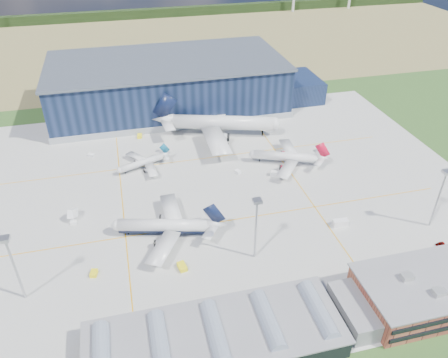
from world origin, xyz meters
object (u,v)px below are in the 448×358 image
gse_cart_a (238,172)px  light_mast_east (441,190)px  gse_tug_b (94,273)px  light_mast_west (12,259)px  gse_van_a (340,223)px  airliner_regional (142,160)px  gse_tug_a (182,267)px  car_a (440,244)px  airstair (73,215)px  airliner_red (286,152)px  gse_tug_c (140,136)px  ops_building (438,289)px  airliner_widebody (222,116)px  airliner_navy (163,220)px  gse_cart_b (91,155)px  light_mast_center (256,219)px  gse_van_b (276,174)px  car_b (409,270)px  hangar (173,86)px

gse_cart_a → light_mast_east: bearing=-65.3°
gse_cart_a → gse_tug_b: bearing=-166.2°
light_mast_west → gse_van_a: bearing=4.2°
light_mast_west → airliner_regional: 75.77m
light_mast_west → gse_tug_a: size_ratio=6.01×
light_mast_west → car_a: (132.15, -9.84, -14.87)m
airstair → airliner_red: bearing=28.7°
gse_tug_c → gse_van_a: bearing=-44.9°
ops_building → gse_van_a: ops_building is taller
airliner_widebody → gse_tug_a: bearing=-94.9°
airliner_navy → gse_cart_b: 66.26m
light_mast_center → gse_tug_a: bearing=179.0°
gse_tug_c → light_mast_west: bearing=-105.8°
light_mast_west → airliner_widebody: 117.12m
gse_van_b → car_b: 65.26m
hangar → gse_tug_b: 128.47m
light_mast_east → airstair: light_mast_east is taller
gse_tug_b → gse_van_a: gse_van_a is taller
light_mast_east → gse_tug_c: size_ratio=6.88×
gse_tug_b → gse_van_b: (73.79, 39.22, 0.40)m
airliner_red → gse_van_b: bearing=73.1°
airliner_navy → car_a: 93.51m
gse_tug_a → light_mast_west: bearing=169.3°
airliner_regional → car_b: 110.82m
gse_tug_c → airstair: 64.16m
airliner_red → car_a: size_ratio=10.58×
light_mast_west → airliner_red: 113.21m
gse_van_a → gse_cart_b: 111.77m
light_mast_center → gse_tug_c: 97.57m
gse_tug_b → gse_tug_c: 90.24m
airliner_navy → airliner_regional: (-3.31, 45.50, -2.30)m
gse_van_b → gse_cart_b: bearing=95.1°
airliner_regional → airstair: (-27.37, -28.93, -2.55)m
gse_tug_a → gse_tug_c: (-5.33, 91.60, -0.07)m
ops_building → car_a: 26.80m
airliner_red → gse_tug_a: (-53.74, -51.60, -4.92)m
airliner_navy → gse_tug_b: size_ratio=13.23×
airliner_regional → gse_van_b: airliner_regional is taller
gse_cart_a → gse_van_b: size_ratio=0.59×
gse_tug_a → gse_cart_a: gse_tug_a is taller
hangar → gse_tug_a: 125.96m
light_mast_center → car_a: light_mast_center is taller
gse_tug_b → car_b: size_ratio=0.91×
airliner_navy → car_b: bearing=168.0°
gse_tug_b → airstair: bearing=116.6°
ops_building → airliner_regional: ops_building is taller
gse_cart_a → car_a: (53.79, -59.81, -0.02)m
light_mast_east → car_b: size_ratio=6.96×
gse_tug_a → gse_van_b: (46.88, 43.20, 0.25)m
airliner_red → gse_tug_a: 74.67m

